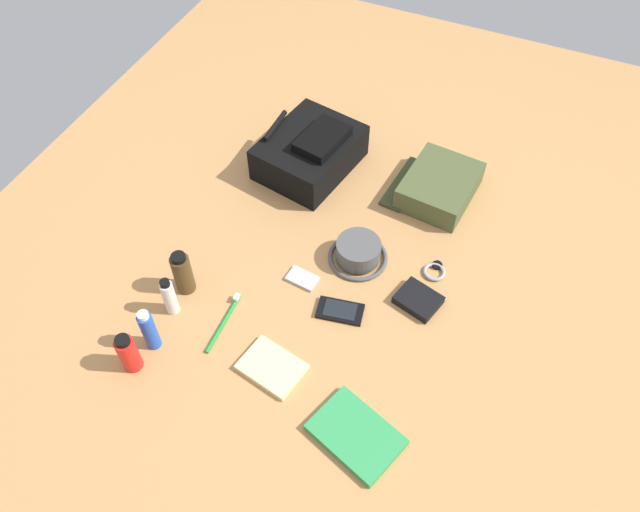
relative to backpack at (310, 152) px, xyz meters
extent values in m
cube|color=#B9824C|center=(-0.35, -0.19, -0.07)|extent=(2.64, 2.02, 0.02)
cube|color=black|center=(0.00, 0.00, 0.00)|extent=(0.35, 0.29, 0.11)
cube|color=black|center=(0.00, -0.04, 0.07)|extent=(0.19, 0.14, 0.03)
cylinder|color=black|center=(0.00, 0.12, 0.06)|extent=(0.14, 0.02, 0.02)
cube|color=#47512D|center=(0.04, -0.41, -0.02)|extent=(0.26, 0.22, 0.08)
cube|color=#394124|center=(0.04, -0.30, -0.06)|extent=(0.24, 0.09, 0.01)
cylinder|color=#4E4E4E|center=(-0.28, -0.28, -0.02)|extent=(0.12, 0.12, 0.06)
torus|color=#4E4E4E|center=(-0.28, -0.28, -0.06)|extent=(0.17, 0.17, 0.01)
cylinder|color=red|center=(-0.82, 0.11, -0.01)|extent=(0.05, 0.05, 0.11)
cylinder|color=black|center=(-0.82, 0.11, 0.06)|extent=(0.04, 0.04, 0.01)
cylinder|color=blue|center=(-0.75, 0.09, 0.00)|extent=(0.04, 0.04, 0.13)
cylinder|color=silver|center=(-0.75, 0.09, 0.07)|extent=(0.03, 0.03, 0.01)
cylinder|color=white|center=(-0.64, 0.11, 0.00)|extent=(0.03, 0.03, 0.11)
cylinder|color=black|center=(-0.64, 0.11, 0.06)|extent=(0.03, 0.03, 0.01)
cylinder|color=#473319|center=(-0.56, 0.11, 0.00)|extent=(0.05, 0.05, 0.13)
cylinder|color=black|center=(-0.56, 0.11, 0.07)|extent=(0.04, 0.04, 0.01)
cube|color=#2D934C|center=(-0.77, -0.46, -0.05)|extent=(0.20, 0.23, 0.02)
cube|color=white|center=(-0.77, -0.46, -0.05)|extent=(0.19, 0.22, 0.01)
cube|color=black|center=(-0.47, -0.30, -0.06)|extent=(0.09, 0.13, 0.01)
cube|color=black|center=(-0.47, -0.30, -0.05)|extent=(0.07, 0.09, 0.00)
cube|color=#B7B7BC|center=(-0.41, -0.16, -0.06)|extent=(0.06, 0.09, 0.01)
cylinder|color=silver|center=(-0.41, -0.18, -0.05)|extent=(0.03, 0.03, 0.00)
torus|color=#99999E|center=(-0.25, -0.49, -0.06)|extent=(0.06, 0.06, 0.01)
cylinder|color=black|center=(-0.22, -0.49, -0.06)|extent=(0.03, 0.03, 0.01)
cylinder|color=#198C33|center=(-0.62, -0.04, -0.06)|extent=(0.19, 0.02, 0.01)
cube|color=white|center=(-0.55, -0.03, -0.05)|extent=(0.02, 0.01, 0.01)
cube|color=black|center=(-0.36, -0.48, -0.05)|extent=(0.12, 0.13, 0.02)
cube|color=beige|center=(-0.69, -0.21, -0.05)|extent=(0.14, 0.17, 0.02)
camera|label=1|loc=(-1.31, -0.61, 1.33)|focal=35.11mm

